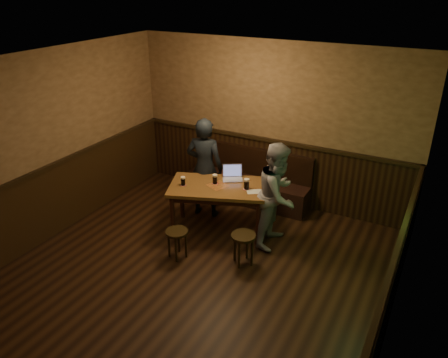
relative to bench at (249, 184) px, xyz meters
name	(u,v)px	position (x,y,z in m)	size (l,w,h in m)	color
room	(183,203)	(0.27, -2.53, 0.89)	(5.04, 6.04, 2.84)	black
bench	(249,184)	(0.00, 0.00, 0.00)	(2.20, 0.50, 0.95)	black
pub_table	(218,192)	(0.00, -1.16, 0.37)	(1.67, 1.31, 0.79)	brown
stool_left	(177,236)	(-0.16, -2.09, 0.04)	(0.42, 0.42, 0.44)	black
stool_right	(243,241)	(0.74, -1.78, 0.06)	(0.35, 0.35, 0.47)	black
pint_left	(183,181)	(-0.47, -1.40, 0.55)	(0.09, 0.09, 0.14)	#A81422
pint_mid	(215,179)	(-0.07, -1.12, 0.55)	(0.10, 0.10, 0.16)	#A81422
pint_right	(247,184)	(0.44, -1.06, 0.56)	(0.11, 0.11, 0.17)	#A81422
laptop	(233,175)	(0.08, -0.83, 0.53)	(0.39, 0.37, 0.22)	silver
menu	(254,192)	(0.58, -1.09, 0.48)	(0.22, 0.15, 0.00)	silver
person_suit	(205,168)	(-0.45, -0.79, 0.53)	(0.62, 0.41, 1.69)	black
person_grey	(278,195)	(0.93, -1.04, 0.49)	(0.78, 0.60, 1.60)	gray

